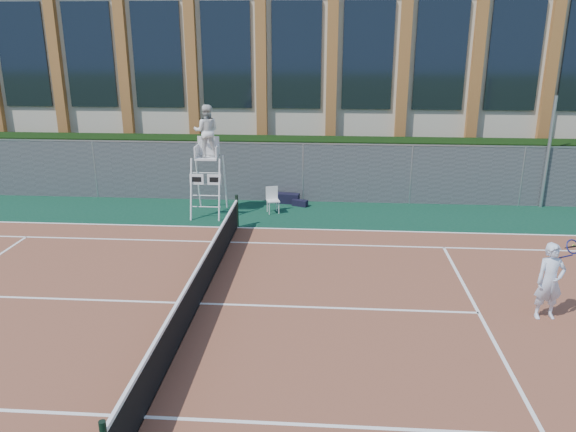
# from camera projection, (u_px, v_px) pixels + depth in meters

# --- Properties ---
(ground) EXTENTS (120.00, 120.00, 0.00)m
(ground) POSITION_uv_depth(u_px,v_px,m) (200.00, 305.00, 13.11)
(ground) COLOR #233814
(apron) EXTENTS (36.00, 20.00, 0.01)m
(apron) POSITION_uv_depth(u_px,v_px,m) (208.00, 286.00, 14.06)
(apron) COLOR #0B3223
(apron) RESTS_ON ground
(tennis_court) EXTENTS (23.77, 10.97, 0.02)m
(tennis_court) POSITION_uv_depth(u_px,v_px,m) (199.00, 304.00, 13.10)
(tennis_court) COLOR brown
(tennis_court) RESTS_ON apron
(tennis_net) EXTENTS (0.10, 11.30, 1.10)m
(tennis_net) POSITION_uv_depth(u_px,v_px,m) (198.00, 284.00, 12.95)
(tennis_net) COLOR black
(tennis_net) RESTS_ON ground
(fence) EXTENTS (40.00, 0.06, 2.20)m
(fence) POSITION_uv_depth(u_px,v_px,m) (250.00, 172.00, 21.13)
(fence) COLOR #595E60
(fence) RESTS_ON ground
(hedge) EXTENTS (40.00, 1.40, 2.20)m
(hedge) POSITION_uv_depth(u_px,v_px,m) (254.00, 165.00, 22.27)
(hedge) COLOR black
(hedge) RESTS_ON ground
(building) EXTENTS (45.00, 10.60, 8.22)m
(building) POSITION_uv_depth(u_px,v_px,m) (273.00, 74.00, 28.89)
(building) COLOR beige
(building) RESTS_ON ground
(steel_pole) EXTENTS (0.12, 0.12, 4.03)m
(steel_pole) POSITION_uv_depth(u_px,v_px,m) (548.00, 153.00, 20.02)
(steel_pole) COLOR #9EA0A5
(steel_pole) RESTS_ON ground
(umpire_chair) EXTENTS (1.08, 1.66, 3.86)m
(umpire_chair) POSITION_uv_depth(u_px,v_px,m) (207.00, 134.00, 19.03)
(umpire_chair) COLOR white
(umpire_chair) RESTS_ON ground
(plastic_chair) EXTENTS (0.54, 0.54, 0.92)m
(plastic_chair) POSITION_uv_depth(u_px,v_px,m) (272.00, 198.00, 19.83)
(plastic_chair) COLOR silver
(plastic_chair) RESTS_ON apron
(sports_bag_near) EXTENTS (0.91, 0.47, 0.37)m
(sports_bag_near) POSITION_uv_depth(u_px,v_px,m) (288.00, 198.00, 21.03)
(sports_bag_near) COLOR black
(sports_bag_near) RESTS_ON apron
(sports_bag_far) EXTENTS (0.62, 0.44, 0.23)m
(sports_bag_far) POSITION_uv_depth(u_px,v_px,m) (300.00, 203.00, 20.69)
(sports_bag_far) COLOR black
(sports_bag_far) RESTS_ON apron
(tennis_player) EXTENTS (1.00, 0.70, 1.76)m
(tennis_player) POSITION_uv_depth(u_px,v_px,m) (550.00, 281.00, 12.19)
(tennis_player) COLOR silver
(tennis_player) RESTS_ON tennis_court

